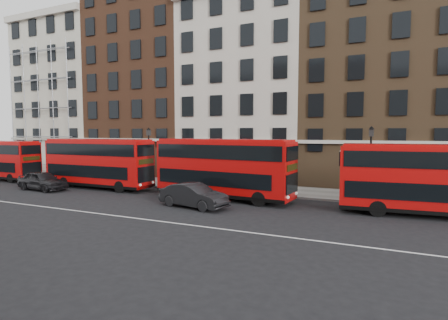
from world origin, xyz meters
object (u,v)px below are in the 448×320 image
at_px(bus_d, 430,178).
at_px(car_front, 194,195).
at_px(car_rear, 43,181).
at_px(bus_a, 0,159).
at_px(bus_b, 98,162).
at_px(bus_c, 223,167).

height_order(bus_d, car_front, bus_d).
bearing_deg(car_rear, bus_a, 78.48).
xyz_separation_m(bus_a, car_front, (25.34, -3.52, -1.41)).
bearing_deg(bus_d, car_rear, -178.96).
height_order(bus_b, car_rear, bus_b).
relative_size(bus_b, bus_c, 0.96).
bearing_deg(bus_d, bus_a, 175.65).
bearing_deg(bus_c, bus_d, 5.50).
height_order(bus_a, car_rear, bus_a).
xyz_separation_m(bus_c, bus_d, (13.53, -0.01, -0.11)).
distance_m(car_rear, car_front, 15.45).
bearing_deg(bus_b, car_rear, -142.61).
relative_size(bus_c, car_front, 2.23).
bearing_deg(bus_a, car_front, -7.53).
distance_m(bus_a, car_front, 25.63).
bearing_deg(bus_a, bus_b, 0.37).
bearing_deg(bus_a, bus_c, 0.38).
xyz_separation_m(car_rear, car_front, (15.44, -0.73, -0.03)).
height_order(car_rear, car_front, car_rear).
xyz_separation_m(bus_b, bus_c, (12.27, 0.00, 0.05)).
xyz_separation_m(bus_c, car_front, (-0.55, -3.52, -1.61)).
distance_m(bus_b, car_rear, 4.88).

